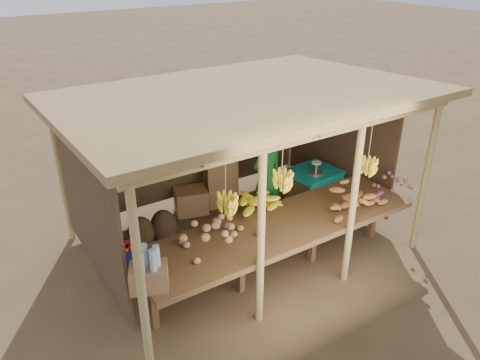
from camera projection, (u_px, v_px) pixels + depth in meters
ground at (240, 242)px, 7.10m from camera, size 60.00×60.00×0.00m
stall_structure at (240, 122)px, 6.23m from camera, size 4.70×3.50×2.43m
counter at (280, 229)px, 6.06m from camera, size 3.90×1.05×0.80m
potato_heap at (221, 229)px, 5.61m from camera, size 1.04×0.73×0.36m
sweet_potato_heap at (353, 197)px, 6.34m from camera, size 0.89×0.54×0.35m
onion_heap at (395, 183)px, 6.71m from camera, size 0.74×0.52×0.35m
banana_pile at (260, 201)px, 6.25m from camera, size 0.69×0.45×0.35m
tomato_basin at (128, 251)px, 5.37m from camera, size 0.36×0.36×0.19m
bottle_box at (148, 272)px, 4.85m from camera, size 0.49×0.45×0.50m
vendor at (267, 176)px, 7.44m from camera, size 0.55×0.37×1.49m
tarp_crate at (312, 189)px, 7.82m from camera, size 0.85×0.76×0.95m
carton_stack at (211, 188)px, 7.91m from camera, size 1.17×0.52×0.83m
burlap_sacks at (152, 227)px, 7.02m from camera, size 0.77×0.41×0.55m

